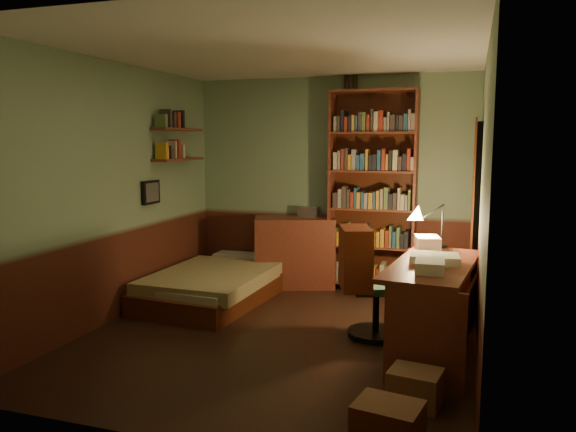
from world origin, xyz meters
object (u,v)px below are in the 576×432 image
(bed, at_px, (219,272))
(desk, at_px, (431,309))
(dresser, at_px, (295,252))
(office_chair, at_px, (377,283))
(cardboard_box_b, at_px, (415,387))
(mini_stereo, at_px, (309,212))
(bookshelf, at_px, (372,192))
(cardboard_box_a, at_px, (388,427))
(desk_lamp, at_px, (442,217))

(bed, relative_size, desk, 1.37)
(dresser, xyz_separation_m, office_chair, (1.28, -1.53, 0.07))
(dresser, relative_size, cardboard_box_b, 2.84)
(bed, relative_size, office_chair, 2.02)
(mini_stereo, xyz_separation_m, bookshelf, (0.80, -0.04, 0.27))
(mini_stereo, distance_m, cardboard_box_b, 3.44)
(dresser, relative_size, office_chair, 0.97)
(desk, height_order, cardboard_box_a, desk)
(bed, relative_size, mini_stereo, 8.88)
(bookshelf, height_order, desk_lamp, bookshelf)
(bed, distance_m, office_chair, 2.08)
(bookshelf, xyz_separation_m, cardboard_box_b, (0.81, -2.89, -1.08))
(dresser, distance_m, cardboard_box_a, 3.84)
(bookshelf, bearing_deg, cardboard_box_a, -78.78)
(bed, bearing_deg, desk_lamp, -2.21)
(office_chair, bearing_deg, desk_lamp, 19.20)
(office_chair, bearing_deg, dresser, 110.76)
(cardboard_box_b, bearing_deg, mini_stereo, 118.80)
(cardboard_box_a, bearing_deg, office_chair, 101.39)
(bed, bearing_deg, bookshelf, 33.21)
(bookshelf, height_order, desk, bookshelf)
(cardboard_box_a, bearing_deg, cardboard_box_b, 81.31)
(mini_stereo, bearing_deg, cardboard_box_a, -45.56)
(mini_stereo, height_order, office_chair, office_chair)
(mini_stereo, bearing_deg, desk_lamp, -14.59)
(desk_lamp, xyz_separation_m, office_chair, (-0.55, -0.43, -0.59))
(bed, distance_m, desk_lamp, 2.63)
(bed, xyz_separation_m, desk, (2.46, -1.05, 0.10))
(mini_stereo, xyz_separation_m, desk, (1.65, -1.97, -0.53))
(bookshelf, height_order, cardboard_box_b, bookshelf)
(desk, height_order, cardboard_box_b, desk)
(bed, distance_m, cardboard_box_a, 3.53)
(bookshelf, relative_size, office_chair, 2.37)
(mini_stereo, height_order, cardboard_box_b, mini_stereo)
(dresser, bearing_deg, desk_lamp, -50.37)
(dresser, height_order, office_chair, office_chair)
(desk_lamp, height_order, cardboard_box_a, desk_lamp)
(mini_stereo, relative_size, cardboard_box_a, 0.61)
(desk_lamp, height_order, cardboard_box_b, desk_lamp)
(office_chair, bearing_deg, cardboard_box_b, -88.36)
(desk, distance_m, office_chair, 0.62)
(cardboard_box_b, bearing_deg, bookshelf, 105.66)
(desk, bearing_deg, mini_stereo, 136.49)
(cardboard_box_b, bearing_deg, desk, 87.91)
(dresser, height_order, desk, dresser)
(bed, bearing_deg, dresser, 54.68)
(cardboard_box_a, bearing_deg, desk, 85.25)
(desk, relative_size, cardboard_box_b, 4.33)
(cardboard_box_a, bearing_deg, bookshelf, 101.40)
(bookshelf, relative_size, cardboard_box_b, 6.98)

